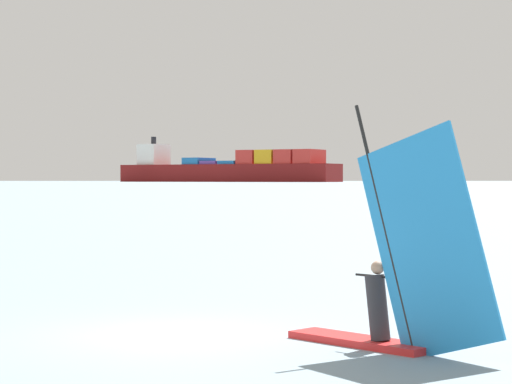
% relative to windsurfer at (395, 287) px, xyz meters
% --- Properties ---
extents(ground_plane, '(4000.00, 4000.00, 0.00)m').
position_rel_windsurfer_xyz_m(ground_plane, '(-3.46, 2.14, -1.01)').
color(ground_plane, gray).
extents(windsurfer, '(2.65, 3.50, 4.09)m').
position_rel_windsurfer_xyz_m(windsurfer, '(0.00, 0.00, 0.00)').
color(windsurfer, red).
rests_on(windsurfer, ground_plane).
extents(cargo_ship, '(159.70, 130.35, 35.43)m').
position_rel_windsurfer_xyz_m(cargo_ship, '(87.18, 733.81, 8.85)').
color(cargo_ship, maroon).
rests_on(cargo_ship, ground_plane).
extents(distant_headland, '(722.98, 430.91, 23.59)m').
position_rel_windsurfer_xyz_m(distant_headland, '(334.39, 1224.27, 10.79)').
color(distant_headland, '#60665B').
rests_on(distant_headland, ground_plane).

